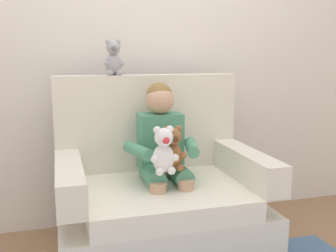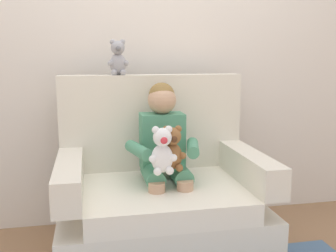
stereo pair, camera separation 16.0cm
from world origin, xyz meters
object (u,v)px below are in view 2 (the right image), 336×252
object	(u,v)px
seated_child	(164,146)
plush_grey_on_backrest	(118,59)
plush_brown	(172,149)
plush_white	(162,151)
armchair	(160,200)

from	to	relation	value
seated_child	plush_grey_on_backrest	size ratio (longest dim) A/B	3.70
plush_brown	plush_grey_on_backrest	world-z (taller)	plush_grey_on_backrest
plush_grey_on_backrest	plush_white	bearing A→B (deg)	-52.43
plush_white	plush_grey_on_backrest	bearing A→B (deg)	103.07
plush_brown	armchair	bearing A→B (deg)	113.09
plush_grey_on_backrest	armchair	bearing A→B (deg)	-37.98
seated_child	plush_brown	world-z (taller)	seated_child
armchair	plush_white	bearing A→B (deg)	-96.60
armchair	plush_brown	size ratio (longest dim) A/B	4.69
plush_brown	plush_grey_on_backrest	distance (m)	0.71
plush_white	plush_grey_on_backrest	distance (m)	0.71
plush_brown	plush_white	distance (m)	0.08
plush_brown	plush_white	world-z (taller)	plush_white
seated_child	plush_grey_on_backrest	xyz separation A→B (m)	(-0.24, 0.29, 0.51)
plush_grey_on_backrest	seated_child	bearing A→B (deg)	-33.71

